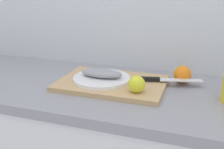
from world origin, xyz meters
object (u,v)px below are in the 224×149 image
at_px(chef_knife, 159,80).
at_px(white_plate, 102,79).
at_px(cutting_board, 112,83).
at_px(orange_0, 183,74).
at_px(fish_fillet, 102,73).
at_px(lemon_0, 137,84).

bearing_deg(chef_knife, white_plate, -179.22).
xyz_separation_m(cutting_board, chef_knife, (0.20, 0.06, 0.02)).
relative_size(cutting_board, orange_0, 5.80).
relative_size(cutting_board, white_plate, 1.83).
bearing_deg(chef_knife, cutting_board, -177.12).
height_order(white_plate, orange_0, orange_0).
distance_m(fish_fillet, orange_0, 0.36).
distance_m(lemon_0, orange_0, 0.27).
height_order(cutting_board, chef_knife, chef_knife).
xyz_separation_m(chef_knife, lemon_0, (-0.06, -0.15, 0.02)).
relative_size(white_plate, fish_fillet, 1.33).
distance_m(white_plate, chef_knife, 0.25).
distance_m(white_plate, lemon_0, 0.20).
height_order(white_plate, chef_knife, chef_knife).
bearing_deg(cutting_board, fish_fillet, -174.39).
bearing_deg(lemon_0, white_plate, 154.71).
bearing_deg(fish_fillet, lemon_0, -25.29).
relative_size(white_plate, lemon_0, 3.76).
xyz_separation_m(fish_fillet, lemon_0, (0.18, -0.08, 0.00)).
height_order(fish_fillet, chef_knife, fish_fillet).
bearing_deg(lemon_0, chef_knife, 66.60).
height_order(cutting_board, fish_fillet, fish_fillet).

